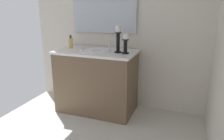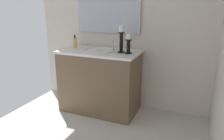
# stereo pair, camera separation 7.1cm
# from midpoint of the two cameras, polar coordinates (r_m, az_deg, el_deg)

# --- Properties ---
(wall_left) EXTENTS (0.04, 2.52, 2.45)m
(wall_left) POSITION_cam_midpoint_polar(r_m,az_deg,el_deg) (3.01, 0.65, 13.25)
(wall_left) COLOR silver
(wall_left) RESTS_ON ground
(vanity_cabinet) EXTENTS (0.58, 1.06, 0.84)m
(vanity_cabinet) POSITION_cam_midpoint_polar(r_m,az_deg,el_deg) (2.94, -4.79, -2.92)
(vanity_cabinet) COLOR brown
(vanity_cabinet) RESTS_ON ground
(sink_basin) EXTENTS (0.40, 0.40, 0.24)m
(sink_basin) POSITION_cam_midpoint_polar(r_m,az_deg,el_deg) (2.83, -4.96, 4.37)
(sink_basin) COLOR white
(sink_basin) RESTS_ON vanity_cabinet
(mirror) EXTENTS (0.02, 0.92, 0.73)m
(mirror) POSITION_cam_midpoint_polar(r_m,az_deg,el_deg) (3.02, -2.93, 16.73)
(mirror) COLOR silver
(candle_holder_tall) EXTENTS (0.09, 0.09, 0.24)m
(candle_holder_tall) POSITION_cam_midpoint_polar(r_m,az_deg,el_deg) (2.63, 2.80, 7.06)
(candle_holder_tall) COLOR black
(candle_holder_tall) RESTS_ON vanity_cabinet
(candle_holder_short) EXTENTS (0.09, 0.09, 0.33)m
(candle_holder_short) POSITION_cam_midpoint_polar(r_m,az_deg,el_deg) (2.67, 0.85, 8.32)
(candle_holder_short) COLOR black
(candle_holder_short) RESTS_ON vanity_cabinet
(soap_bottle) EXTENTS (0.06, 0.06, 0.18)m
(soap_bottle) POSITION_cam_midpoint_polar(r_m,az_deg,el_deg) (3.03, -11.51, 7.06)
(soap_bottle) COLOR #E5B259
(soap_bottle) RESTS_ON vanity_cabinet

